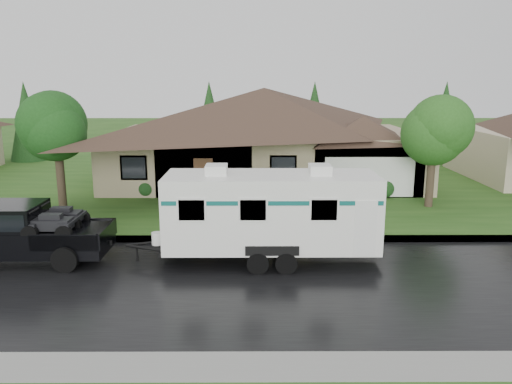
{
  "coord_description": "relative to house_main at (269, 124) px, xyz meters",
  "views": [
    {
      "loc": [
        1.38,
        -16.45,
        6.1
      ],
      "look_at": [
        1.46,
        2.0,
        2.01
      ],
      "focal_mm": 35.0,
      "sensor_mm": 36.0,
      "label": 1
    }
  ],
  "objects": [
    {
      "name": "ground",
      "position": [
        -2.29,
        -13.84,
        -3.59
      ],
      "size": [
        140.0,
        140.0,
        0.0
      ],
      "primitive_type": "plane",
      "color": "#275019",
      "rests_on": "ground"
    },
    {
      "name": "road",
      "position": [
        -2.29,
        -15.84,
        -3.59
      ],
      "size": [
        140.0,
        8.0,
        0.01
      ],
      "primitive_type": "cube",
      "color": "black",
      "rests_on": "ground"
    },
    {
      "name": "curb",
      "position": [
        -2.29,
        -11.59,
        -3.52
      ],
      "size": [
        140.0,
        0.5,
        0.15
      ],
      "primitive_type": "cube",
      "color": "gray",
      "rests_on": "ground"
    },
    {
      "name": "lawn",
      "position": [
        -2.29,
        1.16,
        -3.52
      ],
      "size": [
        140.0,
        26.0,
        0.15
      ],
      "primitive_type": "cube",
      "color": "#275019",
      "rests_on": "ground"
    },
    {
      "name": "house_main",
      "position": [
        0.0,
        0.0,
        0.0
      ],
      "size": [
        19.44,
        10.8,
        6.9
      ],
      "color": "tan",
      "rests_on": "lawn"
    },
    {
      "name": "tree_left_green",
      "position": [
        -9.96,
        -7.32,
        0.32
      ],
      "size": [
        3.28,
        3.28,
        5.43
      ],
      "color": "#382B1E",
      "rests_on": "lawn"
    },
    {
      "name": "tree_right_green",
      "position": [
        7.62,
        -6.68,
        0.21
      ],
      "size": [
        3.18,
        3.18,
        5.27
      ],
      "color": "#382B1E",
      "rests_on": "lawn"
    },
    {
      "name": "shrub_row",
      "position": [
        -0.29,
        -4.54,
        -2.94
      ],
      "size": [
        13.6,
        1.0,
        1.0
      ],
      "color": "#143814",
      "rests_on": "lawn"
    },
    {
      "name": "pickup_truck",
      "position": [
        -9.14,
        -13.84,
        -2.5
      ],
      "size": [
        6.13,
        2.33,
        2.04
      ],
      "color": "black",
      "rests_on": "ground"
    },
    {
      "name": "travel_trailer",
      "position": [
        -0.33,
        -13.84,
        -1.79
      ],
      "size": [
        7.56,
        2.66,
        3.39
      ],
      "color": "white",
      "rests_on": "ground"
    }
  ]
}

